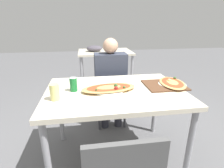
{
  "coord_description": "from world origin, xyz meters",
  "views": [
    {
      "loc": [
        -0.25,
        -1.47,
        1.37
      ],
      "look_at": [
        -0.03,
        0.0,
        0.83
      ],
      "focal_mm": 28.0,
      "sensor_mm": 36.0,
      "label": 1
    }
  ],
  "objects_px": {
    "chair_far_seated": "(109,87)",
    "pizza_main": "(109,88)",
    "drink_glass": "(55,92)",
    "person_seated": "(111,77)",
    "dining_table": "(115,97)",
    "soda_can": "(73,84)",
    "pizza_second": "(172,83)"
  },
  "relations": [
    {
      "from": "chair_far_seated",
      "to": "pizza_main",
      "type": "relative_size",
      "value": 1.7
    },
    {
      "from": "dining_table",
      "to": "pizza_second",
      "type": "xyz_separation_m",
      "value": [
        0.58,
        0.04,
        0.09
      ]
    },
    {
      "from": "soda_can",
      "to": "dining_table",
      "type": "bearing_deg",
      "value": -5.66
    },
    {
      "from": "dining_table",
      "to": "chair_far_seated",
      "type": "xyz_separation_m",
      "value": [
        0.05,
        0.77,
        -0.19
      ]
    },
    {
      "from": "chair_far_seated",
      "to": "drink_glass",
      "type": "height_order",
      "value": "drink_glass"
    },
    {
      "from": "chair_far_seated",
      "to": "person_seated",
      "type": "relative_size",
      "value": 0.76
    },
    {
      "from": "chair_far_seated",
      "to": "drink_glass",
      "type": "distance_m",
      "value": 1.11
    },
    {
      "from": "chair_far_seated",
      "to": "soda_can",
      "type": "relative_size",
      "value": 7.1
    },
    {
      "from": "dining_table",
      "to": "soda_can",
      "type": "height_order",
      "value": "soda_can"
    },
    {
      "from": "person_seated",
      "to": "soda_can",
      "type": "bearing_deg",
      "value": 55.36
    },
    {
      "from": "chair_far_seated",
      "to": "soda_can",
      "type": "height_order",
      "value": "soda_can"
    },
    {
      "from": "pizza_main",
      "to": "drink_glass",
      "type": "bearing_deg",
      "value": -163.51
    },
    {
      "from": "chair_far_seated",
      "to": "pizza_second",
      "type": "distance_m",
      "value": 0.94
    },
    {
      "from": "person_seated",
      "to": "soda_can",
      "type": "relative_size",
      "value": 9.38
    },
    {
      "from": "dining_table",
      "to": "person_seated",
      "type": "bearing_deg",
      "value": 85.27
    },
    {
      "from": "pizza_main",
      "to": "soda_can",
      "type": "height_order",
      "value": "soda_can"
    },
    {
      "from": "person_seated",
      "to": "pizza_main",
      "type": "distance_m",
      "value": 0.67
    },
    {
      "from": "soda_can",
      "to": "drink_glass",
      "type": "xyz_separation_m",
      "value": [
        -0.14,
        -0.17,
        0.0
      ]
    },
    {
      "from": "person_seated",
      "to": "soda_can",
      "type": "xyz_separation_m",
      "value": [
        -0.43,
        -0.62,
        0.14
      ]
    },
    {
      "from": "person_seated",
      "to": "drink_glass",
      "type": "bearing_deg",
      "value": 54.39
    },
    {
      "from": "chair_far_seated",
      "to": "pizza_main",
      "type": "distance_m",
      "value": 0.83
    },
    {
      "from": "dining_table",
      "to": "chair_far_seated",
      "type": "height_order",
      "value": "chair_far_seated"
    },
    {
      "from": "soda_can",
      "to": "person_seated",
      "type": "bearing_deg",
      "value": 55.36
    },
    {
      "from": "dining_table",
      "to": "pizza_second",
      "type": "relative_size",
      "value": 3.06
    },
    {
      "from": "drink_glass",
      "to": "pizza_second",
      "type": "height_order",
      "value": "drink_glass"
    },
    {
      "from": "pizza_main",
      "to": "drink_glass",
      "type": "height_order",
      "value": "drink_glass"
    },
    {
      "from": "pizza_main",
      "to": "drink_glass",
      "type": "xyz_separation_m",
      "value": [
        -0.45,
        -0.13,
        0.05
      ]
    },
    {
      "from": "dining_table",
      "to": "chair_far_seated",
      "type": "bearing_deg",
      "value": 85.97
    },
    {
      "from": "chair_far_seated",
      "to": "pizza_main",
      "type": "height_order",
      "value": "chair_far_seated"
    },
    {
      "from": "chair_far_seated",
      "to": "person_seated",
      "type": "bearing_deg",
      "value": 90.0
    },
    {
      "from": "dining_table",
      "to": "soda_can",
      "type": "distance_m",
      "value": 0.4
    },
    {
      "from": "pizza_main",
      "to": "drink_glass",
      "type": "distance_m",
      "value": 0.48
    }
  ]
}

